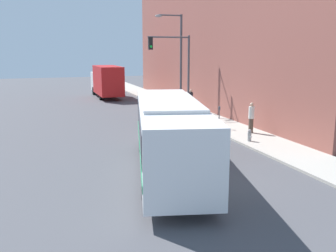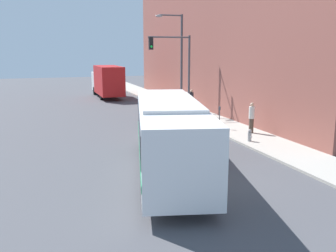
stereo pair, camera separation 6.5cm
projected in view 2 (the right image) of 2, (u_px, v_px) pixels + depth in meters
name	position (u px, v px, depth m)	size (l,w,h in m)	color
ground_plane	(199.00, 183.00, 14.39)	(120.00, 120.00, 0.00)	#47474C
sidewalk	(171.00, 104.00, 34.78)	(2.79, 70.00, 0.12)	#A8A399
building_facade	(226.00, 44.00, 32.96)	(6.00, 33.41, 11.12)	brown
city_bus	(169.00, 130.00, 15.32)	(4.84, 10.62, 3.04)	white
delivery_truck	(107.00, 81.00, 39.92)	(2.28, 8.22, 3.37)	#B21919
fire_hydrant	(250.00, 135.00, 20.36)	(0.21, 0.28, 0.66)	#999999
traffic_light_pole	(176.00, 62.00, 27.86)	(3.28, 0.35, 5.95)	#47474C
parking_meter	(219.00, 114.00, 23.64)	(0.14, 0.14, 1.39)	#47474C
street_lamp	(179.00, 55.00, 29.79)	(2.25, 0.28, 7.63)	#47474C
pedestrian_near_corner	(252.00, 117.00, 22.32)	(0.34, 0.34, 1.82)	#47382D
pedestrian_mid_block	(191.00, 100.00, 30.23)	(0.34, 0.34, 1.77)	#47382D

